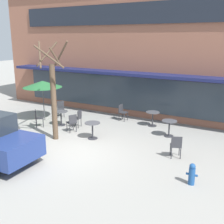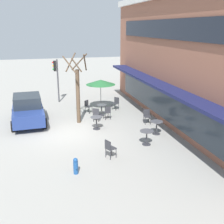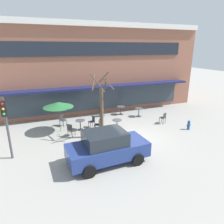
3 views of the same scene
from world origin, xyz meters
name	(u,v)px [view 1 (image 1 of 3)]	position (x,y,z in m)	size (l,w,h in m)	color
ground_plane	(75,153)	(0.00, 0.00, 0.00)	(80.00, 80.00, 0.00)	#9E9B93
building_facade	(164,45)	(0.00, 9.97, 3.95)	(19.84, 9.10, 7.91)	#935B47
cafe_table_near_wall	(61,116)	(-2.83, 2.61, 0.52)	(0.70, 0.70, 0.76)	#333338
cafe_table_streetside	(92,128)	(-0.29, 1.73, 0.52)	(0.70, 0.70, 0.76)	#333338
cafe_table_by_tree	(153,116)	(1.37, 4.84, 0.52)	(0.70, 0.70, 0.76)	#333338
cafe_table_mid_patio	(169,126)	(2.62, 3.75, 0.52)	(0.70, 0.70, 0.76)	#333338
patio_umbrella_green_folded	(42,84)	(-4.26, 2.88, 2.02)	(2.10, 2.10, 2.20)	#4C4C51
cafe_chair_0	(78,117)	(-1.88, 2.78, 0.53)	(0.46, 0.46, 0.89)	#333338
cafe_chair_1	(72,122)	(-1.66, 2.01, 0.53)	(0.54, 0.54, 0.89)	#333338
cafe_chair_2	(122,111)	(-0.48, 4.99, 0.53)	(0.43, 0.43, 0.89)	#333338
cafe_chair_3	(176,145)	(3.63, 1.54, 0.53)	(0.53, 0.53, 0.89)	#333338
cafe_chair_4	(38,117)	(-3.68, 1.81, 0.53)	(0.57, 0.57, 0.89)	#333338
cafe_chair_5	(61,108)	(-3.96, 3.94, 0.53)	(0.56, 0.56, 0.89)	#333338
street_tree	(53,94)	(-1.74, 0.88, 2.05)	(1.54, 1.53, 4.33)	brown
fire_hydrant	(192,174)	(4.67, -0.17, 0.35)	(0.36, 0.20, 0.71)	#1E4C8C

